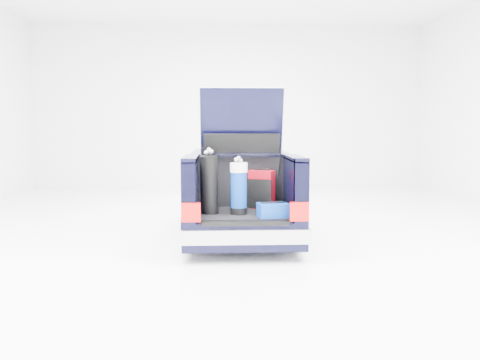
{
  "coord_description": "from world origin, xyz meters",
  "views": [
    {
      "loc": [
        -0.38,
        -8.96,
        1.87
      ],
      "look_at": [
        0.0,
        -0.5,
        0.98
      ],
      "focal_mm": 38.0,
      "sensor_mm": 36.0,
      "label": 1
    }
  ],
  "objects_px": {
    "black_golf_bag": "(209,184)",
    "blue_golf_bag": "(239,188)",
    "car": "(238,194)",
    "blue_duffel": "(273,210)",
    "red_suitcase": "(262,189)"
  },
  "relations": [
    {
      "from": "red_suitcase",
      "to": "blue_duffel",
      "type": "distance_m",
      "value": 0.84
    },
    {
      "from": "red_suitcase",
      "to": "car",
      "type": "bearing_deg",
      "value": 129.01
    },
    {
      "from": "blue_golf_bag",
      "to": "blue_duffel",
      "type": "height_order",
      "value": "blue_golf_bag"
    },
    {
      "from": "black_golf_bag",
      "to": "blue_golf_bag",
      "type": "height_order",
      "value": "black_golf_bag"
    },
    {
      "from": "black_golf_bag",
      "to": "car",
      "type": "bearing_deg",
      "value": 90.06
    },
    {
      "from": "blue_golf_bag",
      "to": "blue_duffel",
      "type": "relative_size",
      "value": 1.86
    },
    {
      "from": "car",
      "to": "red_suitcase",
      "type": "xyz_separation_m",
      "value": [
        0.31,
        -1.19,
        0.22
      ]
    },
    {
      "from": "car",
      "to": "black_golf_bag",
      "type": "height_order",
      "value": "car"
    },
    {
      "from": "red_suitcase",
      "to": "blue_golf_bag",
      "type": "relative_size",
      "value": 0.74
    },
    {
      "from": "red_suitcase",
      "to": "black_golf_bag",
      "type": "xyz_separation_m",
      "value": [
        -0.81,
        -0.46,
        0.14
      ]
    },
    {
      "from": "red_suitcase",
      "to": "black_golf_bag",
      "type": "distance_m",
      "value": 0.94
    },
    {
      "from": "blue_duffel",
      "to": "blue_golf_bag",
      "type": "bearing_deg",
      "value": 138.33
    },
    {
      "from": "black_golf_bag",
      "to": "blue_duffel",
      "type": "relative_size",
      "value": 2.08
    },
    {
      "from": "blue_golf_bag",
      "to": "black_golf_bag",
      "type": "bearing_deg",
      "value": -178.98
    },
    {
      "from": "red_suitcase",
      "to": "black_golf_bag",
      "type": "bearing_deg",
      "value": -126.32
    }
  ]
}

